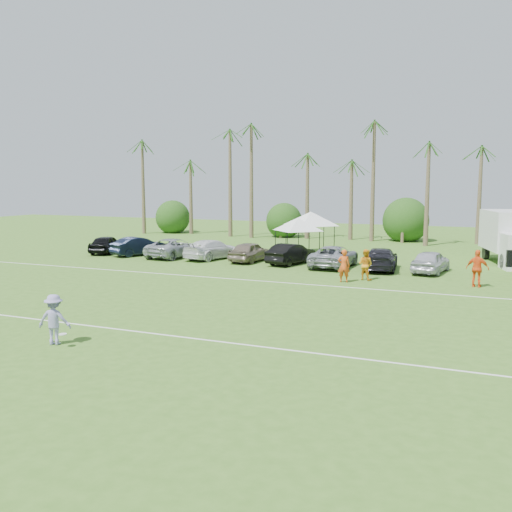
% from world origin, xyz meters
% --- Properties ---
extents(ground, '(120.00, 120.00, 0.00)m').
position_xyz_m(ground, '(0.00, 0.00, 0.00)').
color(ground, '#406E21').
rests_on(ground, ground).
extents(field_lines, '(80.00, 12.10, 0.01)m').
position_xyz_m(field_lines, '(0.00, 8.00, 0.01)').
color(field_lines, white).
rests_on(field_lines, ground).
extents(palm_tree_0, '(2.40, 2.40, 8.90)m').
position_xyz_m(palm_tree_0, '(-22.00, 38.00, 7.48)').
color(palm_tree_0, brown).
rests_on(palm_tree_0, ground).
extents(palm_tree_1, '(2.40, 2.40, 9.90)m').
position_xyz_m(palm_tree_1, '(-17.00, 38.00, 8.35)').
color(palm_tree_1, brown).
rests_on(palm_tree_1, ground).
extents(palm_tree_2, '(2.40, 2.40, 10.90)m').
position_xyz_m(palm_tree_2, '(-12.00, 38.00, 9.21)').
color(palm_tree_2, brown).
rests_on(palm_tree_2, ground).
extents(palm_tree_3, '(2.40, 2.40, 11.90)m').
position_xyz_m(palm_tree_3, '(-8.00, 38.00, 10.06)').
color(palm_tree_3, brown).
rests_on(palm_tree_3, ground).
extents(palm_tree_4, '(2.40, 2.40, 8.90)m').
position_xyz_m(palm_tree_4, '(-4.00, 38.00, 7.48)').
color(palm_tree_4, brown).
rests_on(palm_tree_4, ground).
extents(palm_tree_5, '(2.40, 2.40, 9.90)m').
position_xyz_m(palm_tree_5, '(0.00, 38.00, 8.35)').
color(palm_tree_5, brown).
rests_on(palm_tree_5, ground).
extents(palm_tree_6, '(2.40, 2.40, 10.90)m').
position_xyz_m(palm_tree_6, '(4.00, 38.00, 9.21)').
color(palm_tree_6, brown).
rests_on(palm_tree_6, ground).
extents(palm_tree_7, '(2.40, 2.40, 11.90)m').
position_xyz_m(palm_tree_7, '(8.00, 38.00, 10.06)').
color(palm_tree_7, brown).
rests_on(palm_tree_7, ground).
extents(palm_tree_8, '(2.40, 2.40, 8.90)m').
position_xyz_m(palm_tree_8, '(13.00, 38.00, 7.48)').
color(palm_tree_8, brown).
rests_on(palm_tree_8, ground).
extents(bush_tree_0, '(4.00, 4.00, 4.00)m').
position_xyz_m(bush_tree_0, '(-19.00, 39.00, 1.80)').
color(bush_tree_0, brown).
rests_on(bush_tree_0, ground).
extents(bush_tree_1, '(4.00, 4.00, 4.00)m').
position_xyz_m(bush_tree_1, '(-6.00, 39.00, 1.80)').
color(bush_tree_1, brown).
rests_on(bush_tree_1, ground).
extents(bush_tree_2, '(4.00, 4.00, 4.00)m').
position_xyz_m(bush_tree_2, '(6.00, 39.00, 1.80)').
color(bush_tree_2, brown).
rests_on(bush_tree_2, ground).
extents(sideline_player_a, '(0.75, 0.57, 1.85)m').
position_xyz_m(sideline_player_a, '(6.24, 15.50, 0.93)').
color(sideline_player_a, '#E15119').
rests_on(sideline_player_a, ground).
extents(sideline_player_b, '(1.03, 0.90, 1.78)m').
position_xyz_m(sideline_player_b, '(7.19, 16.69, 0.89)').
color(sideline_player_b, orange).
rests_on(sideline_player_b, ground).
extents(sideline_player_c, '(1.24, 0.65, 2.01)m').
position_xyz_m(sideline_player_c, '(13.18, 16.80, 1.01)').
color(sideline_player_c, '#FF5D1C').
rests_on(sideline_player_c, ground).
extents(box_truck, '(4.36, 7.43, 3.60)m').
position_xyz_m(box_truck, '(14.99, 27.04, 1.93)').
color(box_truck, white).
rests_on(box_truck, ground).
extents(canopy_tent_left, '(4.68, 4.68, 3.79)m').
position_xyz_m(canopy_tent_left, '(0.38, 27.80, 3.25)').
color(canopy_tent_left, black).
rests_on(canopy_tent_left, ground).
extents(canopy_tent_right, '(4.11, 4.11, 3.33)m').
position_xyz_m(canopy_tent_right, '(0.04, 25.66, 2.85)').
color(canopy_tent_right, black).
rests_on(canopy_tent_right, ground).
extents(frisbee_player, '(1.29, 0.97, 1.76)m').
position_xyz_m(frisbee_player, '(0.11, -0.51, 0.88)').
color(frisbee_player, '#938CC7').
rests_on(frisbee_player, ground).
extents(parked_car_0, '(2.67, 4.44, 1.41)m').
position_xyz_m(parked_car_0, '(-14.25, 21.00, 0.71)').
color(parked_car_0, black).
rests_on(parked_car_0, ground).
extents(parked_car_1, '(3.06, 4.53, 1.41)m').
position_xyz_m(parked_car_1, '(-11.17, 20.88, 0.71)').
color(parked_car_1, black).
rests_on(parked_car_1, ground).
extents(parked_car_2, '(2.69, 5.24, 1.41)m').
position_xyz_m(parked_car_2, '(-8.10, 21.01, 0.71)').
color(parked_car_2, '#9FA4AC').
rests_on(parked_car_2, ground).
extents(parked_car_3, '(3.17, 5.22, 1.41)m').
position_xyz_m(parked_car_3, '(-5.02, 21.25, 0.71)').
color(parked_car_3, white).
rests_on(parked_car_3, ground).
extents(parked_car_4, '(1.98, 4.26, 1.41)m').
position_xyz_m(parked_car_4, '(-1.95, 21.07, 0.71)').
color(parked_car_4, '#7D6E5C').
rests_on(parked_car_4, ground).
extents(parked_car_5, '(2.42, 4.52, 1.41)m').
position_xyz_m(parked_car_5, '(1.13, 21.07, 0.71)').
color(parked_car_5, black).
rests_on(parked_car_5, ground).
extents(parked_car_6, '(2.39, 5.11, 1.41)m').
position_xyz_m(parked_car_6, '(4.20, 20.87, 0.71)').
color(parked_car_6, '#8F939B').
rests_on(parked_car_6, ground).
extents(parked_car_7, '(2.56, 5.08, 1.41)m').
position_xyz_m(parked_car_7, '(7.28, 20.88, 0.71)').
color(parked_car_7, black).
rests_on(parked_car_7, ground).
extents(parked_car_8, '(2.23, 4.34, 1.41)m').
position_xyz_m(parked_car_8, '(10.35, 20.86, 0.71)').
color(parked_car_8, silver).
rests_on(parked_car_8, ground).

